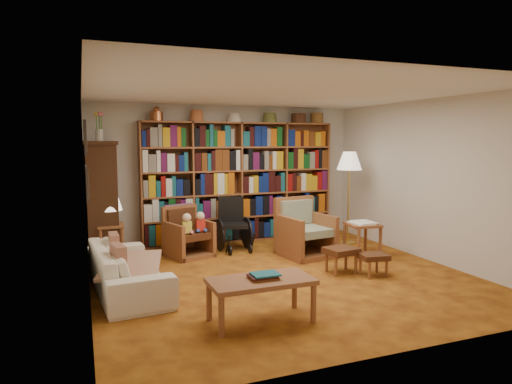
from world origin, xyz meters
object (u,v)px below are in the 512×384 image
side_table_papers (362,229)px  coffee_table (261,284)px  side_table_lamp (111,234)px  wheelchair (233,226)px  armchair_leather (188,235)px  footstool_a (341,252)px  armchair_sage (303,233)px  footstool_b (374,258)px  floor_lamp (349,165)px  sofa (128,268)px

side_table_papers → coffee_table: 3.08m
side_table_papers → coffee_table: size_ratio=0.54×
side_table_lamp → wheelchair: 2.00m
armchair_leather → footstool_a: 2.53m
armchair_sage → footstool_b: bearing=-75.0°
side_table_papers → coffee_table: (-2.47, -1.83, -0.06)m
armchair_leather → wheelchair: wheelchair is taller
side_table_lamp → coffee_table: bearing=-67.4°
armchair_sage → coffee_table: bearing=-125.5°
wheelchair → floor_lamp: (2.08, -0.32, 1.03)m
sofa → armchair_sage: bearing=-78.7°
sofa → coffee_table: (1.19, -1.50, 0.11)m
armchair_sage → floor_lamp: 1.62m
armchair_sage → armchair_leather: bearing=159.7°
footstool_a → coffee_table: 2.08m
floor_lamp → footstool_b: (-0.75, -1.84, -1.18)m
side_table_lamp → wheelchair: wheelchair is taller
wheelchair → side_table_papers: (1.76, -1.24, 0.05)m
sofa → floor_lamp: (3.98, 1.25, 1.16)m
armchair_sage → wheelchair: bearing=141.8°
sofa → footstool_b: size_ratio=4.72×
sofa → footstool_b: (3.23, -0.58, -0.03)m
wheelchair → footstool_b: wheelchair is taller
armchair_leather → footstool_b: bearing=-43.9°
side_table_lamp → wheelchair: (2.00, -0.04, -0.01)m
coffee_table → floor_lamp: bearing=44.7°
sofa → armchair_leather: bearing=-41.2°
floor_lamp → side_table_papers: 1.38m
armchair_sage → coffee_table: 2.86m
armchair_sage → wheelchair: size_ratio=1.03×
floor_lamp → side_table_papers: bearing=-109.0°
footstool_a → footstool_b: bearing=-39.7°
armchair_sage → wheelchair: armchair_sage is taller
side_table_lamp → armchair_sage: 3.06m
wheelchair → footstool_b: bearing=-58.4°
sofa → floor_lamp: floor_lamp is taller
floor_lamp → coffee_table: floor_lamp is taller
side_table_lamp → sofa: bearing=-86.4°
side_table_lamp → armchair_sage: armchair_sage is taller
armchair_sage → side_table_papers: size_ratio=1.61×
sofa → side_table_lamp: size_ratio=3.41×
sofa → armchair_sage: armchair_sage is taller
sofa → footstool_a: sofa is taller
floor_lamp → coffee_table: 4.06m
sofa → footstool_a: bearing=-100.7°
armchair_leather → coffee_table: size_ratio=0.78×
footstool_a → side_table_lamp: bearing=147.4°
armchair_leather → footstool_a: (1.80, -1.78, -0.04)m
armchair_leather → side_table_papers: armchair_leather is taller
armchair_sage → footstool_b: armchair_sage is taller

